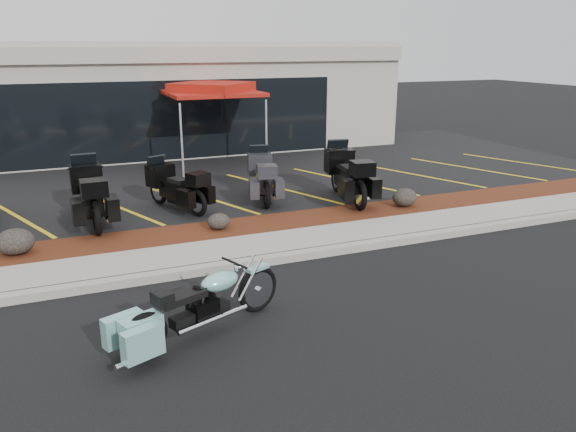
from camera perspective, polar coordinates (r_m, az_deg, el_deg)
name	(u,v)px	position (r m, az deg, el deg)	size (l,w,h in m)	color
ground	(280,282)	(9.70, -0.77, -6.77)	(90.00, 90.00, 0.00)	black
curb	(263,261)	(10.45, -2.60, -4.54)	(24.00, 0.25, 0.15)	gray
sidewalk	(251,248)	(11.07, -3.83, -3.31)	(24.00, 1.20, 0.15)	gray
mulch_bed	(233,230)	(12.15, -5.64, -1.46)	(24.00, 1.20, 0.16)	#3C1B0D
upper_lot	(180,178)	(17.21, -10.91, 3.82)	(26.00, 9.60, 0.15)	black
dealership_building	(144,96)	(23.04, -14.47, 11.75)	(18.00, 8.16, 4.00)	#A4A195
boulder_left	(15,242)	(11.60, -25.98, -2.36)	(0.69, 0.58, 0.49)	black
boulder_mid	(219,221)	(11.96, -7.06, -0.54)	(0.48, 0.40, 0.34)	black
boulder_right	(405,197)	(13.85, 11.76, 1.87)	(0.62, 0.52, 0.44)	black
hero_cruiser	(258,283)	(8.51, -3.11, -6.79)	(2.73, 0.69, 0.96)	#7EC5B9
touring_black_front	(86,184)	(13.71, -19.82, 3.11)	(2.43, 0.93, 1.41)	black
touring_black_mid	(158,180)	(14.05, -13.09, 3.59)	(2.09, 0.80, 1.21)	black
touring_grey	(259,169)	(14.84, -2.93, 4.83)	(2.19, 0.84, 1.27)	#2D2D32
touring_black_rear	(337,166)	(14.86, 5.04, 5.09)	(2.44, 0.93, 1.42)	black
traffic_cone	(156,175)	(16.29, -13.28, 4.05)	(0.37, 0.37, 0.47)	#F73E08
popup_canopy	(212,90)	(18.22, -7.72, 12.53)	(3.02, 3.02, 2.63)	silver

